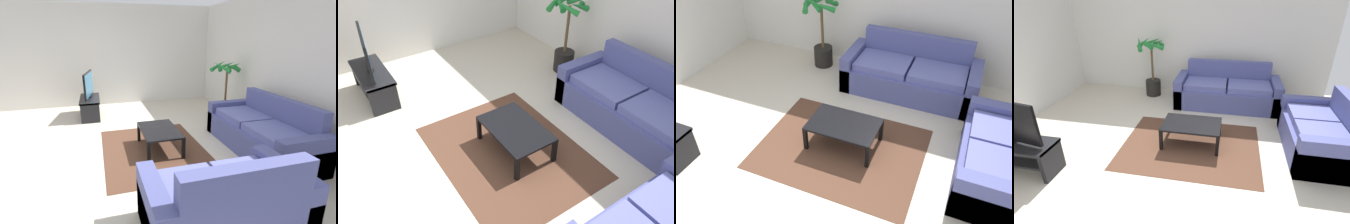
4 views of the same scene
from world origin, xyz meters
The scene contains 8 objects.
ground_plane centered at (0.00, 0.00, 0.00)m, with size 6.60×6.60×0.00m, color beige.
wall_back centered at (0.00, 3.00, 1.35)m, with size 6.00×0.06×2.70m, color silver.
couch_main centered at (0.81, 2.28, 0.30)m, with size 2.16×0.90×0.90m.
tv_stand centered at (-1.93, -0.51, 0.30)m, with size 1.10×0.45×0.46m.
tv centered at (-1.93, -0.51, 0.78)m, with size 1.02×0.19×0.61m.
coffee_table centered at (0.31, 0.63, 0.32)m, with size 0.93×0.61×0.37m.
area_rug centered at (0.31, 0.53, 0.00)m, with size 2.20×1.70×0.01m, color #513323.
potted_palm centered at (-0.93, 2.54, 0.60)m, with size 0.72×0.67×1.36m.
Camera 2 is at (2.83, -1.18, 2.97)m, focal length 34.69 mm.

